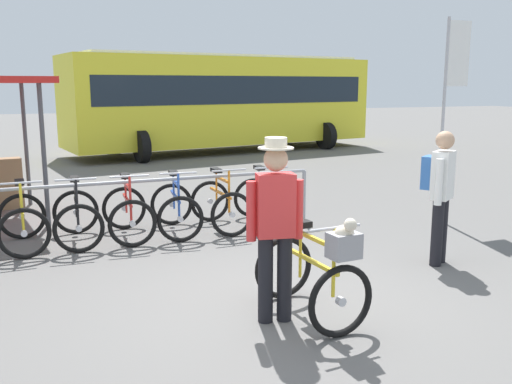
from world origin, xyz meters
TOP-DOWN VIEW (x-y plane):
  - ground_plane at (0.00, 0.00)m, footprint 80.00×80.00m
  - bike_rack_rail at (-0.58, 2.88)m, footprint 4.61×0.20m
  - racked_bike_yellow at (-2.44, 3.00)m, footprint 0.73×1.16m
  - racked_bike_black at (-1.74, 3.02)m, footprint 0.67×1.09m
  - racked_bike_red at (-1.04, 3.04)m, footprint 0.68×1.10m
  - racked_bike_blue at (-0.34, 3.07)m, footprint 0.75×1.16m
  - racked_bike_orange at (0.36, 3.09)m, footprint 0.71×1.14m
  - racked_bike_white at (1.06, 3.11)m, footprint 0.70×1.13m
  - featured_bicycle at (0.22, -0.50)m, footprint 0.77×1.24m
  - person_with_featured_bike at (-0.15, -0.36)m, footprint 0.52×0.32m
  - pedestrian_with_backpack at (2.37, 0.53)m, footprint 0.48×0.45m
  - bus_distant at (3.38, 12.70)m, footprint 10.29×4.57m
  - banner_flag at (3.98, 2.40)m, footprint 0.45×0.05m

SIDE VIEW (x-z plane):
  - ground_plane at x=0.00m, z-range 0.00..0.00m
  - racked_bike_yellow at x=-2.44m, z-range -0.12..0.86m
  - racked_bike_black at x=-1.74m, z-range -0.12..0.85m
  - racked_bike_red at x=-1.04m, z-range -0.12..0.85m
  - racked_bike_blue at x=-0.34m, z-range -0.12..0.86m
  - racked_bike_orange at x=0.36m, z-range -0.12..0.86m
  - racked_bike_white at x=1.06m, z-range -0.12..0.86m
  - featured_bicycle at x=0.22m, z-range -0.06..1.03m
  - bike_rack_rail at x=-0.58m, z-range 0.26..1.14m
  - pedestrian_with_backpack at x=2.37m, z-range 0.12..1.76m
  - person_with_featured_bike at x=-0.15m, z-range 0.09..1.81m
  - bus_distant at x=3.38m, z-range 0.20..3.28m
  - banner_flag at x=3.98m, z-range 0.63..3.83m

